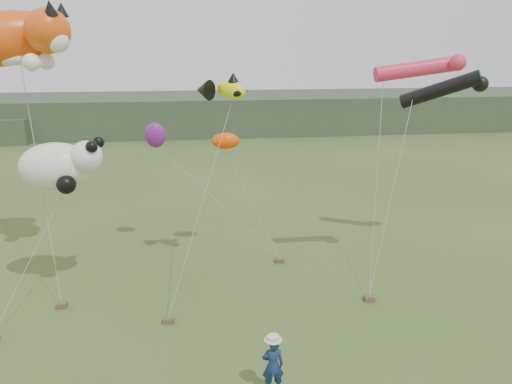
# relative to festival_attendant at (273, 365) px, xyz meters

# --- Properties ---
(ground) EXTENTS (120.00, 120.00, 0.00)m
(ground) POSITION_rel_festival_attendant_xyz_m (-0.47, 0.60, -0.86)
(ground) COLOR #385123
(ground) RESTS_ON ground
(headland) EXTENTS (90.00, 13.00, 4.00)m
(headland) POSITION_rel_festival_attendant_xyz_m (-3.58, 45.28, 1.06)
(headland) COLOR #2D3D28
(headland) RESTS_ON ground
(festival_attendant) EXTENTS (0.63, 0.42, 1.72)m
(festival_attendant) POSITION_rel_festival_attendant_xyz_m (0.00, 0.00, 0.00)
(festival_attendant) COLOR navy
(festival_attendant) RESTS_ON ground
(sandbag_anchors) EXTENTS (13.86, 5.31, 0.20)m
(sandbag_anchors) POSITION_rel_festival_attendant_xyz_m (-2.56, 5.38, -0.76)
(sandbag_anchors) COLOR brown
(sandbag_anchors) RESTS_ON ground
(cat_kite) EXTENTS (6.27, 3.73, 2.88)m
(cat_kite) POSITION_rel_festival_attendant_xyz_m (-8.98, 10.18, 8.95)
(cat_kite) COLOR #E8500E
(cat_kite) RESTS_ON ground
(fish_kite) EXTENTS (2.27, 1.49, 1.10)m
(fish_kite) POSITION_rel_festival_attendant_xyz_m (-0.82, 7.93, 7.01)
(fish_kite) COLOR #F3FD0B
(fish_kite) RESTS_ON ground
(tube_kites) EXTENTS (6.10, 4.86, 2.57)m
(tube_kites) POSITION_rel_festival_attendant_xyz_m (8.45, 8.49, 7.22)
(tube_kites) COLOR black
(tube_kites) RESTS_ON ground
(panda_kite) EXTENTS (3.22, 2.08, 2.00)m
(panda_kite) POSITION_rel_festival_attendant_xyz_m (-7.00, 7.29, 4.29)
(panda_kite) COLOR white
(panda_kite) RESTS_ON ground
(misc_kites) EXTENTS (4.26, 1.73, 1.15)m
(misc_kites) POSITION_rel_festival_attendant_xyz_m (-2.11, 10.65, 4.62)
(misc_kites) COLOR #FC4906
(misc_kites) RESTS_ON ground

